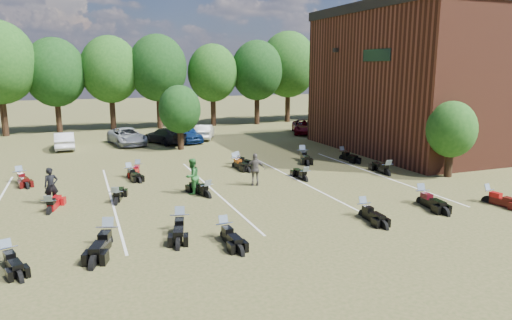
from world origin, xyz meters
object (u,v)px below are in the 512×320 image
person_green (192,176)px  motorcycle_0 (8,264)px  motorcycle_14 (21,182)px  motorcycle_7 (50,213)px  person_black (51,186)px  car_4 (186,134)px  motorcycle_3 (224,239)px  person_grey (255,169)px

person_green → motorcycle_0: bearing=1.0°
motorcycle_0 → motorcycle_14: motorcycle_14 is taller
motorcycle_14 → motorcycle_7: bearing=-91.5°
person_black → person_green: (6.44, -0.66, 0.04)m
person_green → motorcycle_14: size_ratio=0.80×
car_4 → person_green: size_ratio=2.36×
motorcycle_3 → motorcycle_14: bearing=120.5°
person_green → motorcycle_0: (-7.47, -6.06, -0.90)m
person_grey → motorcycle_14: 12.99m
motorcycle_0 → motorcycle_3: (7.12, -0.36, 0.00)m
person_black → person_green: 6.48m
person_green → motorcycle_3: person_green is taller
car_4 → person_black: 18.28m
person_green → motorcycle_7: person_green is taller
motorcycle_3 → motorcycle_7: motorcycle_3 is taller
motorcycle_0 → person_black: bearing=62.6°
person_grey → motorcycle_7: person_grey is taller
person_black → motorcycle_3: person_black is taller
person_black → person_green: size_ratio=0.95×
person_grey → motorcycle_0: size_ratio=0.86×
motorcycle_3 → motorcycle_0: bearing=174.4°
person_grey → motorcycle_3: bearing=80.0°
car_4 → motorcycle_14: (-11.62, -10.36, -0.72)m
person_green → motorcycle_7: size_ratio=0.88×
motorcycle_7 → motorcycle_0: bearing=93.0°
person_black → motorcycle_0: (-1.02, -6.72, -0.85)m
motorcycle_7 → motorcycle_14: size_ratio=0.91×
person_green → motorcycle_0: 9.66m
motorcycle_3 → person_grey: bearing=57.7°
motorcycle_3 → motorcycle_14: size_ratio=0.96×
car_4 → motorcycle_14: car_4 is taller
person_green → motorcycle_7: bearing=-31.0°
person_green → motorcycle_0: size_ratio=0.88×
motorcycle_7 → motorcycle_14: (-1.79, 6.55, 0.00)m
person_grey → motorcycle_7: 10.12m
person_black → motorcycle_3: bearing=-62.9°
motorcycle_0 → motorcycle_7: bearing=60.7°
person_grey → motorcycle_0: 12.77m
person_black → motorcycle_0: bearing=-112.3°
motorcycle_0 → motorcycle_7: same height
car_4 → person_green: bearing=-110.9°
person_green → person_grey: 3.54m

